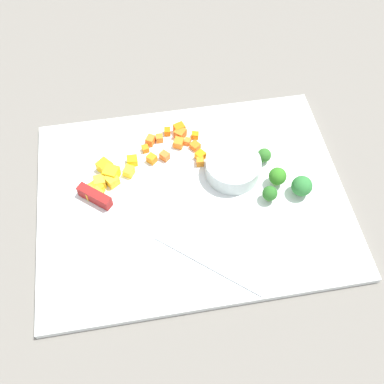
# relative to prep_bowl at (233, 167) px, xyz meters

# --- Properties ---
(ground_plane) EXTENTS (4.00, 4.00, 0.00)m
(ground_plane) POSITION_rel_prep_bowl_xyz_m (-0.08, -0.03, -0.03)
(ground_plane) COLOR slate
(cutting_board) EXTENTS (0.51, 0.38, 0.01)m
(cutting_board) POSITION_rel_prep_bowl_xyz_m (-0.08, -0.03, -0.02)
(cutting_board) COLOR white
(cutting_board) RESTS_ON ground_plane
(prep_bowl) EXTENTS (0.09, 0.09, 0.03)m
(prep_bowl) POSITION_rel_prep_bowl_xyz_m (0.00, 0.00, 0.00)
(prep_bowl) COLOR #B0BDBA
(prep_bowl) RESTS_ON cutting_board
(chef_knife) EXTENTS (0.27, 0.23, 0.02)m
(chef_knife) POSITION_rel_prep_bowl_xyz_m (-0.17, -0.07, -0.01)
(chef_knife) COLOR silver
(chef_knife) RESTS_ON cutting_board
(carrot_dice_0) EXTENTS (0.02, 0.02, 0.01)m
(carrot_dice_0) POSITION_rel_prep_bowl_xyz_m (-0.11, 0.05, -0.01)
(carrot_dice_0) COLOR orange
(carrot_dice_0) RESTS_ON cutting_board
(carrot_dice_1) EXTENTS (0.01, 0.01, 0.01)m
(carrot_dice_1) POSITION_rel_prep_bowl_xyz_m (-0.14, 0.07, -0.01)
(carrot_dice_1) COLOR orange
(carrot_dice_1) RESTS_ON cutting_board
(carrot_dice_2) EXTENTS (0.01, 0.01, 0.01)m
(carrot_dice_2) POSITION_rel_prep_bowl_xyz_m (-0.05, 0.03, -0.01)
(carrot_dice_2) COLOR orange
(carrot_dice_2) RESTS_ON cutting_board
(carrot_dice_3) EXTENTS (0.01, 0.01, 0.01)m
(carrot_dice_3) POSITION_rel_prep_bowl_xyz_m (-0.05, 0.09, -0.01)
(carrot_dice_3) COLOR orange
(carrot_dice_3) RESTS_ON cutting_board
(carrot_dice_4) EXTENTS (0.02, 0.02, 0.02)m
(carrot_dice_4) POSITION_rel_prep_bowl_xyz_m (-0.13, 0.09, -0.01)
(carrot_dice_4) COLOR orange
(carrot_dice_4) RESTS_ON cutting_board
(carrot_dice_5) EXTENTS (0.01, 0.01, 0.01)m
(carrot_dice_5) POSITION_rel_prep_bowl_xyz_m (-0.11, 0.09, -0.01)
(carrot_dice_5) COLOR orange
(carrot_dice_5) RESTS_ON cutting_board
(carrot_dice_6) EXTENTS (0.01, 0.01, 0.01)m
(carrot_dice_6) POSITION_rel_prep_bowl_xyz_m (-0.10, 0.11, -0.01)
(carrot_dice_6) COLOR orange
(carrot_dice_6) RESTS_ON cutting_board
(carrot_dice_7) EXTENTS (0.02, 0.02, 0.02)m
(carrot_dice_7) POSITION_rel_prep_bowl_xyz_m (-0.08, 0.11, -0.01)
(carrot_dice_7) COLOR orange
(carrot_dice_7) RESTS_ON cutting_board
(carrot_dice_8) EXTENTS (0.01, 0.01, 0.01)m
(carrot_dice_8) POSITION_rel_prep_bowl_xyz_m (-0.06, 0.08, -0.01)
(carrot_dice_8) COLOR orange
(carrot_dice_8) RESTS_ON cutting_board
(carrot_dice_9) EXTENTS (0.02, 0.02, 0.01)m
(carrot_dice_9) POSITION_rel_prep_bowl_xyz_m (-0.08, 0.07, -0.01)
(carrot_dice_9) COLOR orange
(carrot_dice_9) RESTS_ON cutting_board
(carrot_dice_10) EXTENTS (0.02, 0.02, 0.01)m
(carrot_dice_10) POSITION_rel_prep_bowl_xyz_m (-0.13, 0.05, -0.01)
(carrot_dice_10) COLOR orange
(carrot_dice_10) RESTS_ON cutting_board
(carrot_dice_11) EXTENTS (0.02, 0.02, 0.01)m
(carrot_dice_11) POSITION_rel_prep_bowl_xyz_m (-0.05, 0.06, -0.01)
(carrot_dice_11) COLOR orange
(carrot_dice_11) RESTS_ON cutting_board
(carrot_dice_12) EXTENTS (0.02, 0.03, 0.02)m
(carrot_dice_12) POSITION_rel_prep_bowl_xyz_m (-0.07, 0.09, -0.01)
(carrot_dice_12) COLOR orange
(carrot_dice_12) RESTS_ON cutting_board
(carrot_dice_13) EXTENTS (0.02, 0.02, 0.01)m
(carrot_dice_13) POSITION_rel_prep_bowl_xyz_m (-0.05, 0.04, -0.01)
(carrot_dice_13) COLOR orange
(carrot_dice_13) RESTS_ON cutting_board
(pepper_dice_0) EXTENTS (0.03, 0.03, 0.02)m
(pepper_dice_0) POSITION_rel_prep_bowl_xyz_m (-0.21, 0.04, -0.01)
(pepper_dice_0) COLOR yellow
(pepper_dice_0) RESTS_ON cutting_board
(pepper_dice_1) EXTENTS (0.03, 0.03, 0.02)m
(pepper_dice_1) POSITION_rel_prep_bowl_xyz_m (-0.20, 0.03, -0.01)
(pepper_dice_1) COLOR yellow
(pepper_dice_1) RESTS_ON cutting_board
(pepper_dice_2) EXTENTS (0.02, 0.02, 0.02)m
(pepper_dice_2) POSITION_rel_prep_bowl_xyz_m (-0.22, 0.01, -0.01)
(pepper_dice_2) COLOR yellow
(pepper_dice_2) RESTS_ON cutting_board
(pepper_dice_3) EXTENTS (0.03, 0.03, 0.02)m
(pepper_dice_3) POSITION_rel_prep_bowl_xyz_m (-0.23, 0.00, -0.01)
(pepper_dice_3) COLOR yellow
(pepper_dice_3) RESTS_ON cutting_board
(pepper_dice_4) EXTENTS (0.03, 0.03, 0.02)m
(pepper_dice_4) POSITION_rel_prep_bowl_xyz_m (-0.24, -0.00, -0.01)
(pepper_dice_4) COLOR yellow
(pepper_dice_4) RESTS_ON cutting_board
(pepper_dice_5) EXTENTS (0.02, 0.02, 0.02)m
(pepper_dice_5) POSITION_rel_prep_bowl_xyz_m (-0.17, 0.03, -0.01)
(pepper_dice_5) COLOR yellow
(pepper_dice_5) RESTS_ON cutting_board
(pepper_dice_6) EXTENTS (0.03, 0.03, 0.02)m
(pepper_dice_6) POSITION_rel_prep_bowl_xyz_m (-0.23, -0.01, -0.01)
(pepper_dice_6) COLOR yellow
(pepper_dice_6) RESTS_ON cutting_board
(pepper_dice_7) EXTENTS (0.03, 0.03, 0.02)m
(pepper_dice_7) POSITION_rel_prep_bowl_xyz_m (-0.20, 0.01, -0.01)
(pepper_dice_7) COLOR yellow
(pepper_dice_7) RESTS_ON cutting_board
(pepper_dice_8) EXTENTS (0.02, 0.02, 0.01)m
(pepper_dice_8) POSITION_rel_prep_bowl_xyz_m (-0.17, 0.05, -0.01)
(pepper_dice_8) COLOR yellow
(pepper_dice_8) RESTS_ON cutting_board
(broccoli_floret_0) EXTENTS (0.03, 0.03, 0.04)m
(broccoli_floret_0) POSITION_rel_prep_bowl_xyz_m (0.10, -0.06, 0.00)
(broccoli_floret_0) COLOR #86AB59
(broccoli_floret_0) RESTS_ON cutting_board
(broccoli_floret_1) EXTENTS (0.02, 0.02, 0.03)m
(broccoli_floret_1) POSITION_rel_prep_bowl_xyz_m (0.06, 0.02, -0.00)
(broccoli_floret_1) COLOR #81BD66
(broccoli_floret_1) RESTS_ON cutting_board
(broccoli_floret_2) EXTENTS (0.03, 0.03, 0.04)m
(broccoli_floret_2) POSITION_rel_prep_bowl_xyz_m (0.07, -0.03, 0.00)
(broccoli_floret_2) COLOR #83AF5B
(broccoli_floret_2) RESTS_ON cutting_board
(broccoli_floret_3) EXTENTS (0.02, 0.02, 0.03)m
(broccoli_floret_3) POSITION_rel_prep_bowl_xyz_m (0.05, -0.06, 0.00)
(broccoli_floret_3) COLOR #7FB85F
(broccoli_floret_3) RESTS_ON cutting_board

